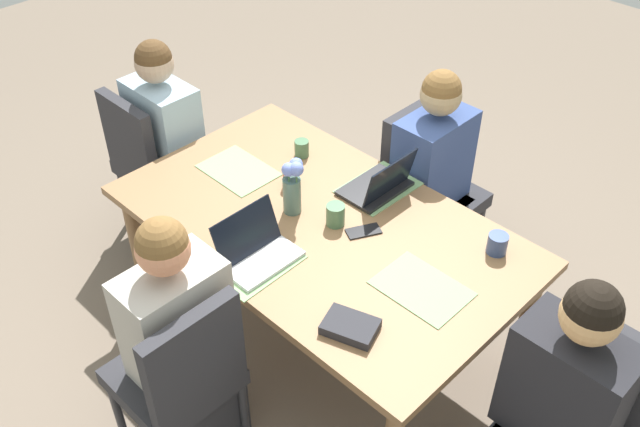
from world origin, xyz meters
TOP-DOWN VIEW (x-y plane):
  - ground_plane at (0.00, 0.00)m, footprint 10.00×10.00m
  - dining_table at (0.00, 0.00)m, footprint 1.84×1.09m
  - chair_near_left_near at (0.08, -0.85)m, footprint 0.44×0.44m
  - person_near_left_near at (0.00, -0.79)m, footprint 0.36×0.40m
  - chair_head_left_left_mid at (-1.24, -0.07)m, footprint 0.44×0.44m
  - person_head_left_left_mid at (-1.18, 0.01)m, footprint 0.40×0.36m
  - chair_head_right_left_far at (1.29, 0.06)m, footprint 0.44×0.44m
  - person_head_right_left_far at (1.23, -0.02)m, footprint 0.40×0.36m
  - chair_far_right_near at (-0.03, 0.83)m, footprint 0.44×0.44m
  - person_far_right_near at (0.04, 0.77)m, footprint 0.36×0.40m
  - flower_vase at (-0.14, -0.03)m, footprint 0.12×0.11m
  - placemat_near_left_near at (0.00, -0.38)m, footprint 0.27×0.37m
  - placemat_head_left_left_mid at (-0.56, 0.00)m, footprint 0.36×0.26m
  - placemat_head_right_left_far at (0.58, -0.01)m, footprint 0.36×0.26m
  - placemat_far_right_near at (0.02, 0.37)m, footprint 0.27×0.37m
  - laptop_far_right_near at (0.04, 0.35)m, footprint 0.22×0.32m
  - laptop_near_left_near at (-0.02, -0.36)m, footprint 0.22×0.32m
  - coffee_mug_near_left at (-0.28, 0.09)m, footprint 0.07×0.07m
  - coffee_mug_near_right at (-0.43, 0.31)m, footprint 0.07×0.07m
  - coffee_mug_centre_left at (0.06, 0.04)m, footprint 0.08×0.08m
  - coffee_mug_centre_right at (0.66, 0.38)m, footprint 0.09×0.09m
  - book_red_cover at (0.52, -0.37)m, footprint 0.23×0.20m
  - phone_black at (0.18, 0.09)m, footprint 0.13×0.17m

SIDE VIEW (x-z plane):
  - ground_plane at x=0.00m, z-range 0.00..0.00m
  - chair_near_left_near at x=0.08m, z-range 0.05..0.95m
  - chair_head_left_left_mid at x=-1.24m, z-range 0.05..0.95m
  - chair_head_right_left_far at x=1.29m, z-range 0.05..0.95m
  - chair_far_right_near at x=-0.03m, z-range 0.05..0.95m
  - person_near_left_near at x=0.00m, z-range -0.07..1.12m
  - person_head_left_left_mid at x=-1.18m, z-range -0.07..1.12m
  - person_head_right_left_far at x=1.23m, z-range -0.07..1.12m
  - person_far_right_near at x=0.04m, z-range -0.07..1.12m
  - dining_table at x=0.00m, z-range 0.29..1.01m
  - placemat_near_left_near at x=0.00m, z-range 0.72..0.73m
  - placemat_head_left_left_mid at x=-0.56m, z-range 0.72..0.73m
  - placemat_head_right_left_far at x=0.58m, z-range 0.72..0.73m
  - placemat_far_right_near at x=0.02m, z-range 0.72..0.73m
  - phone_black at x=0.18m, z-range 0.72..0.73m
  - book_red_cover at x=0.52m, z-range 0.72..0.76m
  - coffee_mug_near_left at x=-0.28m, z-range 0.72..0.80m
  - coffee_mug_near_right at x=-0.43m, z-range 0.72..0.81m
  - laptop_near_left_near at x=-0.02m, z-range 0.66..0.87m
  - laptop_far_right_near at x=0.04m, z-range 0.66..0.87m
  - coffee_mug_centre_right at x=0.66m, z-range 0.72..0.81m
  - coffee_mug_centre_left at x=0.06m, z-range 0.72..0.82m
  - flower_vase at x=-0.14m, z-range 0.74..1.01m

